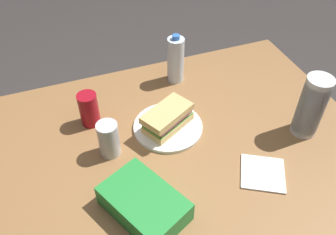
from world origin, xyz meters
TOP-DOWN VIEW (x-y plane):
  - dining_table at (0.00, 0.00)m, footprint 1.42×0.92m
  - paper_plate at (-0.07, -0.08)m, footprint 0.24×0.24m
  - sandwich at (-0.07, -0.08)m, footprint 0.20×0.17m
  - soda_can_red at (0.17, -0.20)m, footprint 0.07×0.07m
  - chip_bag at (0.10, 0.20)m, footprint 0.23×0.27m
  - water_bottle_tall at (-0.20, -0.33)m, footprint 0.06×0.06m
  - plastic_cup_stack at (-0.50, 0.09)m, footprint 0.08×0.08m
  - soda_can_silver at (0.13, -0.04)m, footprint 0.07×0.07m
  - paper_napkin at (-0.28, 0.20)m, footprint 0.18×0.18m

SIDE VIEW (x-z plane):
  - dining_table at x=0.00m, z-range 0.28..1.06m
  - paper_napkin at x=-0.28m, z-range 0.78..0.78m
  - paper_plate at x=-0.07m, z-range 0.78..0.79m
  - chip_bag at x=0.10m, z-range 0.78..0.85m
  - sandwich at x=-0.07m, z-range 0.79..0.87m
  - soda_can_red at x=0.17m, z-range 0.78..0.90m
  - soda_can_silver at x=0.13m, z-range 0.78..0.90m
  - water_bottle_tall at x=-0.20m, z-range 0.77..0.97m
  - plastic_cup_stack at x=-0.50m, z-range 0.78..1.00m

